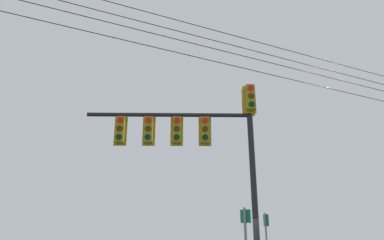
{
  "coord_description": "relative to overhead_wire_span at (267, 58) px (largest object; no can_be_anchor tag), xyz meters",
  "views": [
    {
      "loc": [
        -4.19,
        -9.7,
        2.12
      ],
      "look_at": [
        -1.23,
        0.91,
        5.81
      ],
      "focal_mm": 31.19,
      "sensor_mm": 36.0,
      "label": 1
    }
  ],
  "objects": [
    {
      "name": "signal_mast_assembly",
      "position": [
        -2.46,
        0.3,
        -3.29
      ],
      "size": [
        5.78,
        1.99,
        7.07
      ],
      "color": "black",
      "rests_on": "ground"
    },
    {
      "name": "overhead_wire_span",
      "position": [
        0.0,
        0.0,
        0.0
      ],
      "size": [
        20.39,
        2.4,
        1.98
      ],
      "color": "black"
    }
  ]
}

